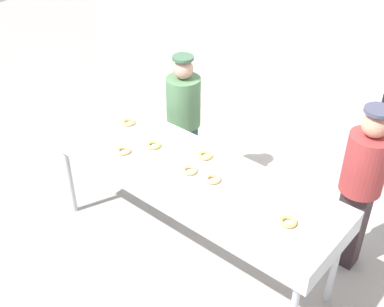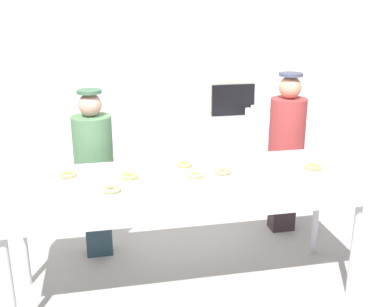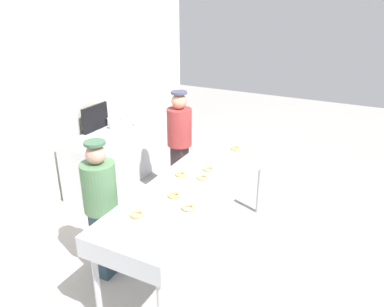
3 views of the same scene
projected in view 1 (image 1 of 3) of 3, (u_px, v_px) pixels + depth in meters
ground_plane at (188, 250)px, 4.82m from camera, size 16.00×16.00×0.00m
back_wall at (333, 32)px, 5.51m from camera, size 8.00×0.12×2.96m
fryer_conveyor at (188, 175)px, 4.28m from camera, size 2.80×0.83×1.02m
glazed_donut_0 at (213, 179)px, 4.05m from camera, size 0.18×0.18×0.03m
glazed_donut_1 at (128, 122)px, 4.78m from camera, size 0.17×0.17×0.03m
glazed_donut_2 at (153, 145)px, 4.46m from camera, size 0.19×0.19×0.03m
glazed_donut_3 at (205, 155)px, 4.33m from camera, size 0.15×0.15×0.03m
glazed_donut_4 at (189, 170)px, 4.15m from camera, size 0.17×0.17×0.03m
glazed_donut_5 at (123, 150)px, 4.39m from camera, size 0.17×0.17×0.03m
glazed_donut_6 at (288, 222)px, 3.64m from camera, size 0.19×0.19×0.03m
worker_baker at (184, 117)px, 5.14m from camera, size 0.35×0.35×1.57m
worker_assistant at (361, 181)px, 4.18m from camera, size 0.36×0.36×1.64m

